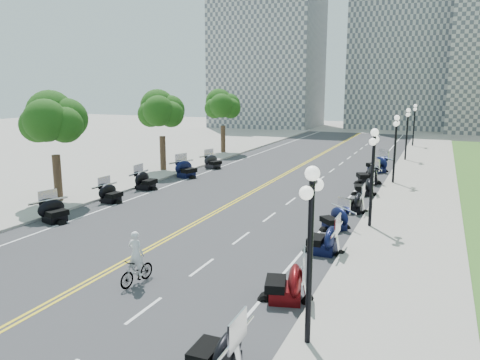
% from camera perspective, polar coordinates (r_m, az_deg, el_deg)
% --- Properties ---
extents(ground, '(160.00, 160.00, 0.00)m').
position_cam_1_polar(ground, '(23.83, -6.99, -6.11)').
color(ground, gray).
extents(road, '(16.00, 90.00, 0.01)m').
position_cam_1_polar(road, '(32.56, 1.86, -1.29)').
color(road, '#333335').
rests_on(road, ground).
extents(centerline_yellow_a, '(0.12, 90.00, 0.00)m').
position_cam_1_polar(centerline_yellow_a, '(32.60, 1.66, -1.26)').
color(centerline_yellow_a, yellow).
rests_on(centerline_yellow_a, road).
extents(centerline_yellow_b, '(0.12, 90.00, 0.00)m').
position_cam_1_polar(centerline_yellow_b, '(32.51, 2.06, -1.30)').
color(centerline_yellow_b, yellow).
rests_on(centerline_yellow_b, road).
extents(edge_line_north, '(0.12, 90.00, 0.00)m').
position_cam_1_polar(edge_line_north, '(30.87, 13.00, -2.26)').
color(edge_line_north, white).
rests_on(edge_line_north, road).
extents(edge_line_south, '(0.12, 90.00, 0.00)m').
position_cam_1_polar(edge_line_south, '(35.34, -7.85, -0.38)').
color(edge_line_south, white).
rests_on(edge_line_south, road).
extents(lane_dash_4, '(0.12, 2.00, 0.00)m').
position_cam_1_polar(lane_dash_4, '(15.95, -11.61, -15.30)').
color(lane_dash_4, white).
rests_on(lane_dash_4, road).
extents(lane_dash_5, '(0.12, 2.00, 0.00)m').
position_cam_1_polar(lane_dash_5, '(19.06, -4.65, -10.55)').
color(lane_dash_5, white).
rests_on(lane_dash_5, road).
extents(lane_dash_6, '(0.12, 2.00, 0.00)m').
position_cam_1_polar(lane_dash_6, '(22.45, 0.14, -7.09)').
color(lane_dash_6, white).
rests_on(lane_dash_6, road).
extents(lane_dash_7, '(0.12, 2.00, 0.00)m').
position_cam_1_polar(lane_dash_7, '(26.02, 3.61, -4.52)').
color(lane_dash_7, white).
rests_on(lane_dash_7, road).
extents(lane_dash_8, '(0.12, 2.00, 0.00)m').
position_cam_1_polar(lane_dash_8, '(29.70, 6.21, -2.57)').
color(lane_dash_8, white).
rests_on(lane_dash_8, road).
extents(lane_dash_9, '(0.12, 2.00, 0.00)m').
position_cam_1_polar(lane_dash_9, '(33.45, 8.23, -1.05)').
color(lane_dash_9, white).
rests_on(lane_dash_9, road).
extents(lane_dash_10, '(0.12, 2.00, 0.00)m').
position_cam_1_polar(lane_dash_10, '(37.25, 9.83, 0.16)').
color(lane_dash_10, white).
rests_on(lane_dash_10, road).
extents(lane_dash_11, '(0.12, 2.00, 0.00)m').
position_cam_1_polar(lane_dash_11, '(41.09, 11.14, 1.15)').
color(lane_dash_11, white).
rests_on(lane_dash_11, road).
extents(lane_dash_12, '(0.12, 2.00, 0.00)m').
position_cam_1_polar(lane_dash_12, '(44.96, 12.22, 1.97)').
color(lane_dash_12, white).
rests_on(lane_dash_12, road).
extents(lane_dash_13, '(0.12, 2.00, 0.00)m').
position_cam_1_polar(lane_dash_13, '(48.85, 13.14, 2.65)').
color(lane_dash_13, white).
rests_on(lane_dash_13, road).
extents(lane_dash_14, '(0.12, 2.00, 0.00)m').
position_cam_1_polar(lane_dash_14, '(52.75, 13.92, 3.24)').
color(lane_dash_14, white).
rests_on(lane_dash_14, road).
extents(lane_dash_15, '(0.12, 2.00, 0.00)m').
position_cam_1_polar(lane_dash_15, '(56.67, 14.59, 3.74)').
color(lane_dash_15, white).
rests_on(lane_dash_15, road).
extents(lane_dash_16, '(0.12, 2.00, 0.00)m').
position_cam_1_polar(lane_dash_16, '(60.60, 15.17, 4.18)').
color(lane_dash_16, white).
rests_on(lane_dash_16, road).
extents(lane_dash_17, '(0.12, 2.00, 0.00)m').
position_cam_1_polar(lane_dash_17, '(64.54, 15.69, 4.57)').
color(lane_dash_17, white).
rests_on(lane_dash_17, road).
extents(lane_dash_18, '(0.12, 2.00, 0.00)m').
position_cam_1_polar(lane_dash_18, '(68.49, 16.14, 4.91)').
color(lane_dash_18, white).
rests_on(lane_dash_18, road).
extents(lane_dash_19, '(0.12, 2.00, 0.00)m').
position_cam_1_polar(lane_dash_19, '(72.44, 16.55, 5.21)').
color(lane_dash_19, white).
rests_on(lane_dash_19, road).
extents(sidewalk_north, '(5.00, 90.00, 0.15)m').
position_cam_1_polar(sidewalk_north, '(30.44, 20.61, -2.78)').
color(sidewalk_north, '#9E9991').
rests_on(sidewalk_north, ground).
extents(sidewalk_south, '(5.00, 90.00, 0.15)m').
position_cam_1_polar(sidewalk_south, '(37.57, -13.22, 0.22)').
color(sidewalk_south, '#9E9991').
rests_on(sidewalk_south, ground).
extents(distant_block_a, '(18.00, 14.00, 26.00)m').
position_cam_1_polar(distant_block_a, '(86.99, 3.42, 15.16)').
color(distant_block_a, gray).
rests_on(distant_block_a, ground).
extents(distant_block_b, '(16.00, 12.00, 30.00)m').
position_cam_1_polar(distant_block_b, '(88.29, 18.95, 15.83)').
color(distant_block_b, gray).
rests_on(distant_block_b, ground).
extents(street_lamp_1, '(0.50, 1.20, 4.90)m').
position_cam_1_polar(street_lamp_1, '(12.79, 8.51, -9.39)').
color(street_lamp_1, black).
rests_on(street_lamp_1, sidewalk_north).
extents(street_lamp_2, '(0.50, 1.20, 4.90)m').
position_cam_1_polar(street_lamp_2, '(24.21, 15.81, 0.17)').
color(street_lamp_2, black).
rests_on(street_lamp_2, sidewalk_north).
extents(street_lamp_3, '(0.50, 1.20, 4.90)m').
position_cam_1_polar(street_lamp_3, '(36.01, 18.37, 3.55)').
color(street_lamp_3, black).
rests_on(street_lamp_3, sidewalk_north).
extents(street_lamp_4, '(0.50, 1.20, 4.90)m').
position_cam_1_polar(street_lamp_4, '(47.91, 19.66, 5.25)').
color(street_lamp_4, black).
rests_on(street_lamp_4, sidewalk_north).
extents(street_lamp_5, '(0.50, 1.20, 4.90)m').
position_cam_1_polar(street_lamp_5, '(59.85, 20.45, 6.27)').
color(street_lamp_5, black).
rests_on(street_lamp_5, sidewalk_north).
extents(tree_2, '(4.80, 4.80, 9.20)m').
position_cam_1_polar(tree_2, '(30.60, -21.77, 6.10)').
color(tree_2, '#235619').
rests_on(tree_2, sidewalk_south).
extents(tree_3, '(4.80, 4.80, 9.20)m').
position_cam_1_polar(tree_3, '(39.99, -9.53, 7.77)').
color(tree_3, '#235619').
rests_on(tree_3, sidewalk_south).
extents(tree_4, '(4.80, 4.80, 9.20)m').
position_cam_1_polar(tree_4, '(50.49, -2.10, 8.62)').
color(tree_4, '#235619').
rests_on(tree_4, sidewalk_south).
extents(motorcycle_n_3, '(1.99, 1.99, 1.37)m').
position_cam_1_polar(motorcycle_n_3, '(12.38, -2.85, -19.88)').
color(motorcycle_n_3, black).
rests_on(motorcycle_n_3, road).
extents(motorcycle_n_4, '(2.55, 2.55, 1.46)m').
position_cam_1_polar(motorcycle_n_4, '(16.07, 5.57, -12.08)').
color(motorcycle_n_4, '#590A0C').
rests_on(motorcycle_n_4, road).
extents(motorcycle_n_5, '(2.04, 2.04, 1.42)m').
position_cam_1_polar(motorcycle_n_5, '(20.61, 10.15, -6.93)').
color(motorcycle_n_5, black).
rests_on(motorcycle_n_5, road).
extents(motorcycle_n_6, '(2.62, 2.62, 1.30)m').
position_cam_1_polar(motorcycle_n_6, '(24.06, 11.46, -4.47)').
color(motorcycle_n_6, black).
rests_on(motorcycle_n_6, road).
extents(motorcycle_n_7, '(1.99, 1.99, 1.36)m').
position_cam_1_polar(motorcycle_n_7, '(27.56, 13.59, -2.49)').
color(motorcycle_n_7, black).
rests_on(motorcycle_n_7, road).
extents(motorcycle_n_8, '(2.28, 2.28, 1.33)m').
position_cam_1_polar(motorcycle_n_8, '(32.08, 14.90, -0.65)').
color(motorcycle_n_8, black).
rests_on(motorcycle_n_8, road).
extents(motorcycle_n_9, '(2.94, 2.94, 1.56)m').
position_cam_1_polar(motorcycle_n_9, '(35.85, 15.31, 0.74)').
color(motorcycle_n_9, black).
rests_on(motorcycle_n_9, road).
extents(motorcycle_n_10, '(3.11, 3.11, 1.54)m').
position_cam_1_polar(motorcycle_n_10, '(40.97, 16.37, 1.95)').
color(motorcycle_n_10, black).
rests_on(motorcycle_n_10, road).
extents(motorcycle_s_5, '(2.40, 2.40, 1.36)m').
position_cam_1_polar(motorcycle_s_5, '(26.78, -21.72, -3.39)').
color(motorcycle_s_5, black).
rests_on(motorcycle_s_5, road).
extents(motorcycle_s_6, '(2.02, 2.02, 1.29)m').
position_cam_1_polar(motorcycle_s_6, '(30.18, -15.48, -1.46)').
color(motorcycle_s_6, black).
rests_on(motorcycle_s_6, road).
extents(motorcycle_s_7, '(2.07, 2.07, 1.42)m').
position_cam_1_polar(motorcycle_s_7, '(33.44, -11.43, 0.06)').
color(motorcycle_s_7, black).
rests_on(motorcycle_s_7, road).
extents(motorcycle_s_8, '(2.74, 2.74, 1.51)m').
position_cam_1_polar(motorcycle_s_8, '(37.36, -6.57, 1.45)').
color(motorcycle_s_8, black).
rests_on(motorcycle_s_8, road).
extents(motorcycle_s_9, '(2.49, 2.49, 1.36)m').
position_cam_1_polar(motorcycle_s_9, '(41.35, -3.30, 2.34)').
color(motorcycle_s_9, black).
rests_on(motorcycle_s_9, road).
extents(bicycle, '(0.69, 1.72, 1.00)m').
position_cam_1_polar(bicycle, '(17.74, -12.48, -10.79)').
color(bicycle, '#A51414').
rests_on(bicycle, road).
extents(cyclist_rider, '(0.61, 0.40, 1.67)m').
position_cam_1_polar(cyclist_rider, '(17.29, -12.66, -6.68)').
color(cyclist_rider, silver).
rests_on(cyclist_rider, bicycle).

